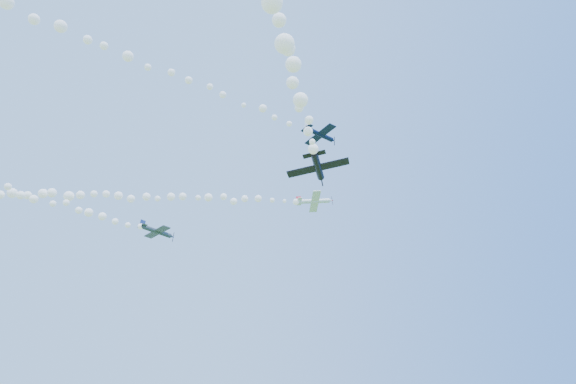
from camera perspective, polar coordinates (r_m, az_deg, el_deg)
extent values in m
cylinder|color=white|center=(95.97, 3.04, -1.09)|extent=(6.41, 1.35, 1.38)
cone|color=white|center=(96.54, 5.05, -1.01)|extent=(0.86, 0.90, 0.90)
cone|color=red|center=(96.63, 5.32, -1.00)|extent=(0.36, 0.32, 0.32)
cube|color=black|center=(96.61, 5.25, -1.01)|extent=(0.20, 0.37, 2.00)
cube|color=white|center=(95.94, 3.21, -1.15)|extent=(2.92, 7.91, 1.02)
cube|color=white|center=(95.61, 1.36, -1.13)|extent=(1.36, 2.84, 0.42)
cube|color=red|center=(95.91, 1.28, -0.85)|extent=(1.08, 0.40, 1.34)
sphere|color=black|center=(96.32, 3.54, -0.87)|extent=(0.92, 0.95, 0.88)
cylinder|color=#0B1634|center=(80.21, 3.69, 6.88)|extent=(5.47, 2.67, 0.99)
cone|color=#0B1634|center=(81.71, 5.36, 6.11)|extent=(0.89, 0.93, 0.76)
cone|color=silver|center=(81.93, 5.58, 6.00)|extent=(0.36, 0.34, 0.27)
cube|color=black|center=(81.87, 5.52, 6.03)|extent=(0.16, 0.15, 1.75)
cube|color=#0B1634|center=(80.25, 3.82, 6.75)|extent=(3.71, 6.86, 0.21)
cube|color=#0B1634|center=(79.05, 2.25, 7.56)|extent=(1.58, 2.52, 0.11)
cube|color=silver|center=(79.32, 2.21, 7.87)|extent=(0.89, 0.40, 1.14)
sphere|color=black|center=(80.80, 4.13, 6.87)|extent=(0.88, 0.86, 0.69)
cylinder|color=#35404D|center=(97.33, -15.38, -4.49)|extent=(6.21, 3.57, 1.18)
cone|color=#35404D|center=(98.67, -13.62, -5.14)|extent=(1.07, 1.11, 0.89)
cone|color=navy|center=(98.87, -13.38, -5.23)|extent=(0.43, 0.41, 0.31)
cube|color=black|center=(98.82, -13.45, -5.21)|extent=(0.24, 0.20, 2.03)
cube|color=#35404D|center=(97.39, -15.26, -4.61)|extent=(5.11, 7.73, 0.59)
cube|color=#35404D|center=(96.32, -16.87, -3.89)|extent=(2.10, 2.88, 0.25)
cube|color=navy|center=(96.51, -16.85, -3.56)|extent=(1.02, 0.59, 1.33)
sphere|color=black|center=(97.82, -14.88, -4.44)|extent=(1.08, 1.06, 0.84)
cylinder|color=black|center=(54.95, 3.52, 3.10)|extent=(2.45, 5.85, 1.14)
cone|color=black|center=(57.73, 3.95, 1.64)|extent=(0.96, 0.91, 0.82)
cone|color=yellow|center=(58.12, 4.00, 1.45)|extent=(0.35, 0.37, 0.29)
cube|color=black|center=(58.02, 3.99, 1.50)|extent=(0.42, 0.12, 1.85)
cube|color=black|center=(55.11, 3.58, 2.88)|extent=(7.07, 4.34, 1.23)
cube|color=black|center=(52.70, 3.13, 4.48)|extent=(2.62, 1.81, 0.48)
cube|color=yellow|center=(52.91, 3.02, 5.01)|extent=(0.64, 0.89, 1.22)
sphere|color=black|center=(55.85, 3.57, 3.03)|extent=(1.02, 0.94, 0.83)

